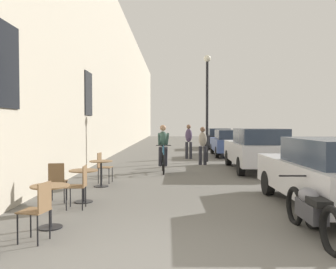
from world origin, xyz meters
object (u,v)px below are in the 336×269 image
(cafe_chair_near_toward_street, at_px, (38,207))
(cafe_chair_mid_toward_wall, at_px, (80,184))
(cyclist_on_bicycle, at_px, (163,150))
(cafe_table_near, at_px, (50,197))
(parked_car_nearest, at_px, (327,173))
(street_lamp, at_px, (207,94))
(cafe_table_mid, at_px, (83,179))
(parked_motorcycle, at_px, (311,211))
(cafe_chair_mid_toward_street, at_px, (57,180))
(parked_car_second, at_px, (257,149))
(pedestrian_near, at_px, (203,143))
(pedestrian_mid, at_px, (189,139))
(cafe_table_far, at_px, (101,168))
(cafe_chair_far_toward_street, at_px, (103,165))
(parked_car_third, at_px, (229,142))
(parked_car_fourth, at_px, (218,138))

(cafe_chair_near_toward_street, height_order, cafe_chair_mid_toward_wall, same)
(cafe_chair_mid_toward_wall, bearing_deg, cyclist_on_bicycle, 74.06)
(cafe_table_near, bearing_deg, parked_car_nearest, 13.99)
(street_lamp, bearing_deg, cafe_table_mid, -113.29)
(cafe_chair_mid_toward_wall, xyz_separation_m, parked_motorcycle, (4.06, -1.73, -0.11))
(cafe_chair_mid_toward_street, relative_size, parked_car_second, 0.20)
(pedestrian_near, xyz_separation_m, street_lamp, (0.30, 1.22, 2.20))
(cafe_table_mid, bearing_deg, pedestrian_mid, 73.84)
(cafe_chair_mid_toward_wall, distance_m, pedestrian_near, 8.34)
(cafe_table_far, bearing_deg, cafe_chair_far_toward_street, 96.91)
(cyclist_on_bicycle, height_order, pedestrian_near, cyclist_on_bicycle)
(cafe_table_mid, relative_size, cafe_chair_mid_toward_wall, 0.81)
(cafe_chair_mid_toward_wall, height_order, parked_car_second, parked_car_second)
(cafe_table_near, relative_size, cafe_chair_near_toward_street, 0.81)
(cafe_chair_far_toward_street, bearing_deg, pedestrian_near, 53.59)
(cyclist_on_bicycle, relative_size, parked_motorcycle, 0.82)
(cafe_table_far, distance_m, parked_car_third, 10.59)
(pedestrian_near, height_order, parked_car_third, pedestrian_near)
(cafe_table_far, xyz_separation_m, pedestrian_near, (3.28, 5.17, 0.39))
(parked_car_second, bearing_deg, cafe_chair_far_toward_street, -152.33)
(parked_car_nearest, bearing_deg, cyclist_on_bicycle, 122.23)
(parked_motorcycle, bearing_deg, pedestrian_mid, 96.37)
(cafe_table_mid, bearing_deg, cafe_chair_near_toward_street, -89.85)
(parked_car_third, relative_size, parked_car_fourth, 1.00)
(cafe_chair_mid_toward_wall, distance_m, parked_car_nearest, 5.06)
(street_lamp, relative_size, parked_car_third, 1.21)
(cafe_chair_mid_toward_wall, height_order, cafe_table_far, cafe_chair_mid_toward_wall)
(cafe_table_far, xyz_separation_m, cafe_chair_far_toward_street, (-0.08, 0.62, -0.00))
(pedestrian_mid, xyz_separation_m, parked_car_fourth, (2.43, 7.35, -0.23))
(cafe_table_near, height_order, cafe_table_far, same)
(pedestrian_near, bearing_deg, parked_car_nearest, -76.50)
(cafe_table_mid, height_order, cafe_chair_mid_toward_street, cafe_chair_mid_toward_street)
(pedestrian_near, relative_size, parked_car_third, 0.40)
(pedestrian_mid, distance_m, parked_car_third, 2.75)
(cafe_table_near, height_order, parked_car_third, parked_car_third)
(cafe_chair_mid_toward_wall, relative_size, cyclist_on_bicycle, 0.51)
(cafe_chair_near_toward_street, distance_m, cafe_chair_mid_toward_wall, 2.03)
(cafe_chair_far_toward_street, relative_size, pedestrian_mid, 0.52)
(cafe_chair_mid_toward_wall, bearing_deg, pedestrian_mid, 75.13)
(cafe_chair_near_toward_street, xyz_separation_m, cafe_chair_mid_toward_street, (-0.57, 2.55, 0.00))
(parked_car_nearest, bearing_deg, cafe_chair_mid_toward_street, 174.45)
(cafe_chair_far_toward_street, relative_size, street_lamp, 0.18)
(cafe_chair_mid_toward_wall, xyz_separation_m, parked_car_fourth, (5.15, 17.61, 0.22))
(cafe_chair_mid_toward_street, xyz_separation_m, cyclist_on_bicycle, (2.21, 4.98, 0.29))
(cafe_table_near, xyz_separation_m, street_lamp, (3.65, 10.24, 2.59))
(cafe_table_near, bearing_deg, parked_car_fourth, 74.38)
(cafe_chair_far_toward_street, relative_size, parked_car_nearest, 0.22)
(pedestrian_mid, xyz_separation_m, parked_car_third, (2.26, 1.56, -0.23))
(pedestrian_near, bearing_deg, pedestrian_mid, 100.55)
(parked_car_fourth, bearing_deg, pedestrian_near, -101.14)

